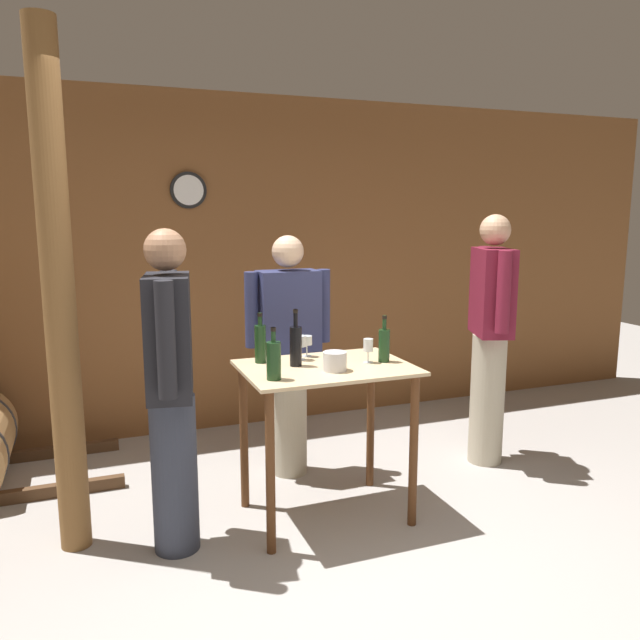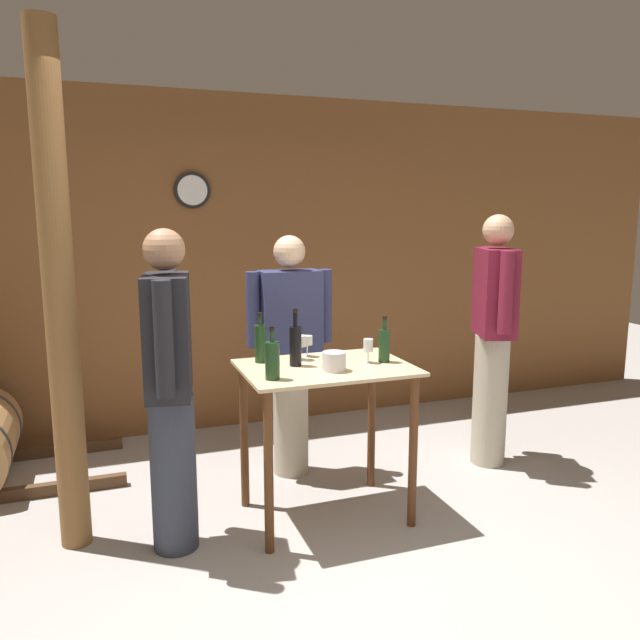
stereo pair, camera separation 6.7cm
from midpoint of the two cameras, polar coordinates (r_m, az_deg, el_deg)
name	(u,v)px [view 1 (the left image)]	position (r m, az deg, el deg)	size (l,w,h in m)	color
ground_plane	(365,601)	(3.18, 3.50, -24.29)	(14.00, 14.00, 0.00)	#9E9993
back_wall	(231,265)	(5.15, -8.48, 4.99)	(8.40, 0.08, 2.70)	brown
tasting_table	(326,399)	(3.62, 0.03, -7.21)	(0.96, 0.69, 0.91)	#D1B284
wooden_post	(59,299)	(3.43, -23.28, 1.81)	(0.16, 0.16, 2.70)	brown
wine_bottle_far_left	(274,360)	(3.27, -4.85, -3.63)	(0.08, 0.08, 0.28)	#193819
wine_bottle_left	(260,343)	(3.64, -6.01, -2.07)	(0.07, 0.07, 0.29)	#193819
wine_bottle_center	(296,345)	(3.54, -2.78, -2.25)	(0.07, 0.07, 0.33)	black
wine_bottle_right	(384,344)	(3.66, 5.36, -2.20)	(0.07, 0.07, 0.27)	#193819
wine_glass_near_left	(300,342)	(3.69, -2.34, -2.02)	(0.07, 0.07, 0.15)	silver
wine_glass_near_center	(307,341)	(3.77, -1.73, -1.97)	(0.06, 0.06, 0.13)	silver
wine_glass_near_right	(368,346)	(3.63, 3.90, -2.40)	(0.06, 0.06, 0.14)	silver
ice_bucket	(335,361)	(3.45, 0.80, -3.80)	(0.13, 0.13, 0.11)	silver
person_host	(490,334)	(4.51, 14.90, -1.26)	(0.34, 0.56, 1.76)	#B7AD93
person_visitor_with_scarf	(171,386)	(3.31, -14.05, -5.87)	(0.29, 0.58, 1.70)	#333847
person_visitor_bearded	(289,351)	(4.19, -3.34, -2.84)	(0.59, 0.24, 1.63)	#B7AD93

